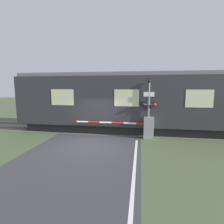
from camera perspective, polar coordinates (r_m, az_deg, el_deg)
name	(u,v)px	position (r m, az deg, el deg)	size (l,w,h in m)	color
ground_plane	(91,144)	(9.97, -6.82, -10.28)	(80.00, 80.00, 0.00)	#475638
track_bed	(104,129)	(13.09, -2.75, -5.67)	(36.00, 3.20, 0.13)	#666056
train	(128,102)	(12.51, 5.34, 3.30)	(15.40, 3.21, 4.10)	black
crossing_barrier	(143,127)	(10.94, 10.20, -4.86)	(5.00, 0.44, 1.34)	gray
signal_post	(149,106)	(10.75, 11.89, 2.08)	(0.97, 0.26, 3.59)	gray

